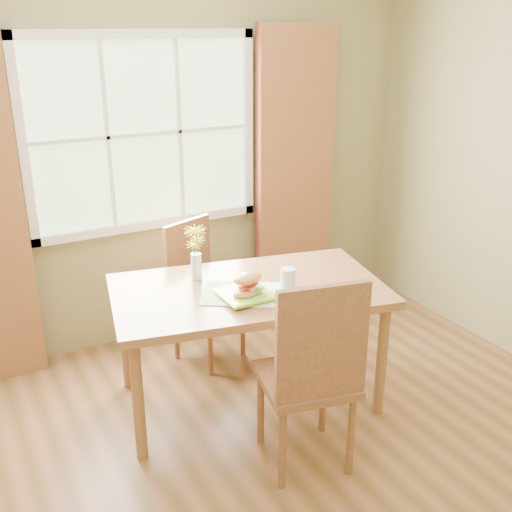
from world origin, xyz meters
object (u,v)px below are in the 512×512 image
object	(u,v)px
chair_far	(200,285)
chair_near	(313,370)
croissant_sandwich	(248,285)
flower_vase	(196,248)
water_glass	(288,280)
dining_table	(248,299)

from	to	relation	value
chair_far	chair_near	bearing A→B (deg)	-110.46
chair_far	croissant_sandwich	size ratio (longest dim) A/B	4.86
chair_far	flower_vase	bearing A→B (deg)	-135.80
chair_near	flower_vase	bearing A→B (deg)	113.58
flower_vase	water_glass	bearing A→B (deg)	-45.16
water_glass	dining_table	bearing A→B (deg)	142.54
croissant_sandwich	chair_near	bearing A→B (deg)	-94.57
dining_table	chair_near	size ratio (longest dim) A/B	1.56
dining_table	croissant_sandwich	bearing A→B (deg)	-107.60
chair_near	water_glass	distance (m)	0.65
dining_table	flower_vase	bearing A→B (deg)	141.49
chair_far	water_glass	size ratio (longest dim) A/B	7.39
dining_table	chair_near	xyz separation A→B (m)	(-0.02, -0.71, -0.08)
dining_table	chair_far	size ratio (longest dim) A/B	1.77
chair_near	flower_vase	distance (m)	1.05
water_glass	chair_far	bearing A→B (deg)	105.00
croissant_sandwich	flower_vase	size ratio (longest dim) A/B	0.60
dining_table	chair_near	bearing A→B (deg)	-79.68
chair_far	croissant_sandwich	distance (m)	0.85
chair_far	water_glass	bearing A→B (deg)	-95.86
dining_table	croissant_sandwich	size ratio (longest dim) A/B	8.60
croissant_sandwich	flower_vase	distance (m)	0.43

